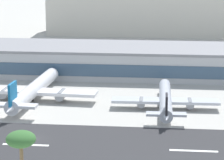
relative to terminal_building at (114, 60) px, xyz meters
name	(u,v)px	position (x,y,z in m)	size (l,w,h in m)	color
ground_plane	(36,138)	(-12.97, -77.45, -5.58)	(1400.00, 1400.00, 0.00)	#B2AFA8
runway_strip	(31,145)	(-12.97, -82.78, -5.54)	(800.00, 34.42, 0.08)	#2D2D30
runway_centreline_dash_4	(26,145)	(-14.37, -82.78, -5.50)	(12.00, 1.20, 0.01)	white
runway_centreline_dash_5	(194,151)	(28.19, -82.78, -5.50)	(12.00, 1.20, 0.01)	white
terminal_building	(114,60)	(0.00, 0.00, 0.00)	(159.73, 29.97, 11.15)	#B7BABC
airliner_blue_tail_gate_0	(32,91)	(-22.36, -42.07, -2.14)	(42.33, 51.79, 10.81)	silver
airliner_black_tail_gate_1	(165,101)	(20.81, -47.28, -2.72)	(33.48, 43.03, 8.98)	silver
palm_tree_1	(21,141)	(-6.01, -117.23, 8.06)	(5.72, 5.72, 15.66)	brown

